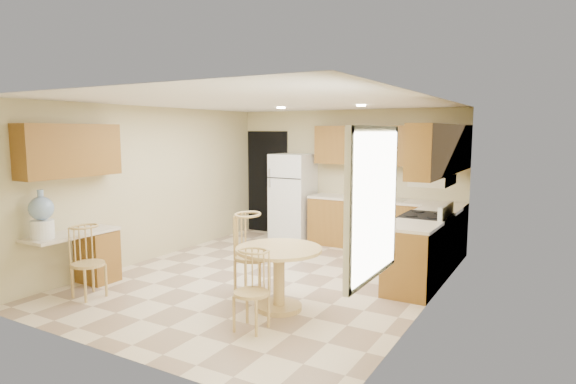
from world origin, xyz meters
The scene contains 30 objects.
floor centered at (0.00, 0.00, 0.00)m, with size 5.50×5.50×0.00m, color beige.
ceiling centered at (0.00, 0.00, 2.50)m, with size 4.50×5.50×0.02m, color white.
wall_back centered at (0.00, 2.75, 1.25)m, with size 4.50×0.02×2.50m, color #C7BA86.
wall_front centered at (0.00, -2.75, 1.25)m, with size 4.50×0.02×2.50m, color #C7BA86.
wall_left centered at (-2.25, 0.00, 1.25)m, with size 0.02×5.50×2.50m, color #C7BA86.
wall_right centered at (2.25, 0.00, 1.25)m, with size 0.02×5.50×2.50m, color #C7BA86.
doorway centered at (-1.75, 2.73, 1.05)m, with size 0.90×0.02×2.10m, color black.
base_cab_back centered at (0.88, 2.45, 0.43)m, with size 2.75×0.60×0.87m, color olive.
counter_back centered at (0.88, 2.45, 0.89)m, with size 2.75×0.63×0.04m, color beige.
base_cab_right_a centered at (1.95, 1.85, 0.43)m, with size 0.60×0.59×0.87m, color olive.
counter_right_a centered at (1.95, 1.85, 0.89)m, with size 0.63×0.59×0.04m, color beige.
base_cab_right_b centered at (1.95, 0.40, 0.43)m, with size 0.60×0.80×0.87m, color olive.
counter_right_b centered at (1.95, 0.40, 0.89)m, with size 0.63×0.80×0.04m, color beige.
upper_cab_back centered at (0.88, 2.58, 1.85)m, with size 2.75×0.33×0.70m, color olive.
upper_cab_right centered at (2.08, 1.21, 1.85)m, with size 0.33×2.42×0.70m, color olive.
upper_cab_left centered at (-2.08, -1.60, 1.85)m, with size 0.33×1.40×0.70m, color olive.
sink centered at (0.85, 2.45, 0.91)m, with size 0.78×0.44×0.01m, color silver.
range_hood centered at (2.00, 1.18, 1.42)m, with size 0.50×0.76×0.14m, color silver.
desk_pedestal centered at (-2.00, -1.32, 0.36)m, with size 0.48×0.42×0.72m, color olive.
desk_top centered at (-2.00, -1.70, 0.75)m, with size 0.50×1.20×0.04m, color beige.
window centered at (2.23, -1.85, 1.50)m, with size 0.06×1.12×1.30m.
can_light_a centered at (-0.50, 1.20, 2.48)m, with size 0.14×0.14×0.02m, color white.
can_light_b centered at (0.90, 1.20, 2.48)m, with size 0.14×0.14×0.02m, color white.
refrigerator centered at (-0.95, 2.40, 0.83)m, with size 0.74×0.72×1.67m.
stove centered at (1.92, 1.18, 0.47)m, with size 0.65×0.76×1.09m.
dining_table centered at (0.76, -0.97, 0.49)m, with size 1.01×1.01×0.75m.
chair_table_a centered at (0.21, -0.82, 0.64)m, with size 0.47×0.60×1.06m.
chair_table_b centered at (0.81, -1.70, 0.52)m, with size 0.38×0.38×0.85m.
chair_desk centered at (-1.55, -1.90, 0.56)m, with size 0.40×0.52×0.91m.
water_crock centered at (-2.00, -2.11, 1.05)m, with size 0.30×0.30×0.62m.
Camera 1 is at (3.60, -5.68, 2.11)m, focal length 30.00 mm.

